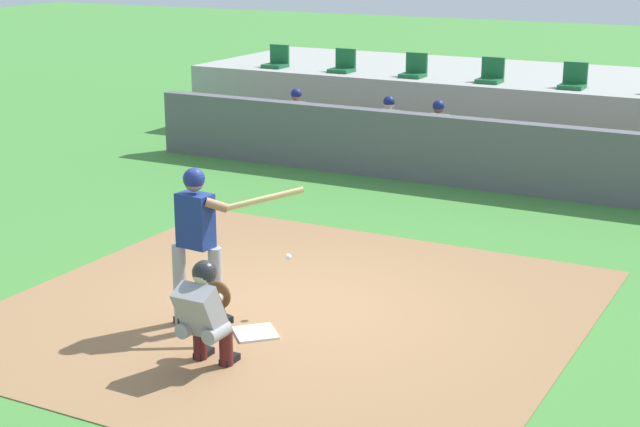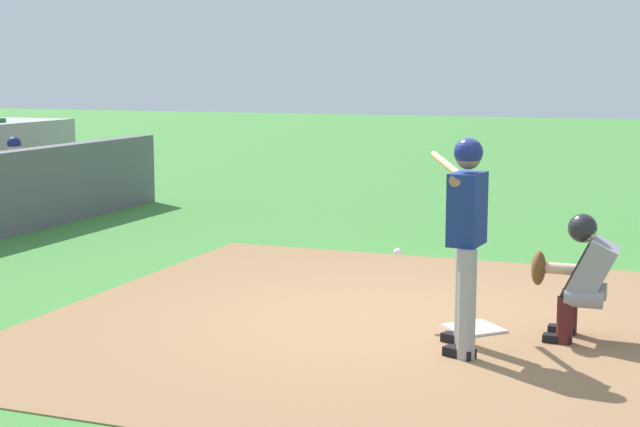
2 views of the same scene
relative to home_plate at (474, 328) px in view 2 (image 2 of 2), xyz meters
name	(u,v)px [view 2 (image 2 of 2)]	position (x,y,z in m)	size (l,w,h in m)	color
ground_plane	(390,323)	(0.00, 0.80, -0.02)	(80.00, 80.00, 0.00)	#428438
dirt_infield	(390,322)	(0.00, 0.80, -0.02)	(6.40, 6.40, 0.01)	#936B47
home_plate	(474,328)	(0.00, 0.00, 0.00)	(0.44, 0.44, 0.02)	white
batter_at_plate	(466,230)	(-0.67, -0.05, 1.01)	(1.34, 0.72, 1.80)	#99999E
catcher_crouched	(579,273)	(-0.01, -0.91, 0.58)	(0.48, 2.01, 1.13)	gray
dugout_player_3	(22,176)	(4.10, 8.14, 0.65)	(0.49, 0.70, 1.30)	#939399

